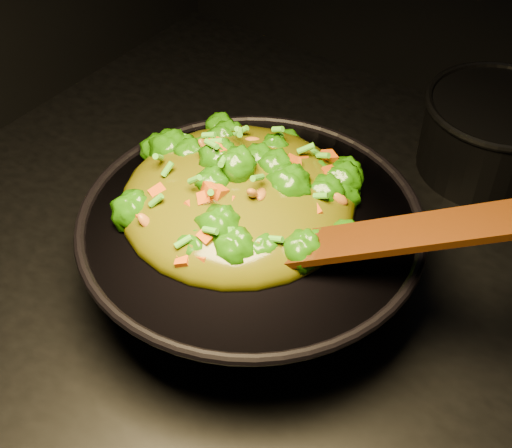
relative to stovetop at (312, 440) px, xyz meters
The scene contains 5 objects.
stovetop is the anchor object (origin of this frame).
wok 0.52m from the stovetop, 129.31° to the right, with size 0.40×0.40×0.11m, color black, non-canonical shape.
stir_fry 0.62m from the stovetop, 144.04° to the right, with size 0.29×0.29×0.10m, color #1E5806, non-canonical shape.
spatula 0.63m from the stovetop, 39.68° to the right, with size 0.34×0.05×0.01m, color #3E1105.
back_pot 0.61m from the stovetop, 75.36° to the left, with size 0.21×0.21×0.12m, color black.
Camera 1 is at (0.30, -0.58, 1.60)m, focal length 50.00 mm.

